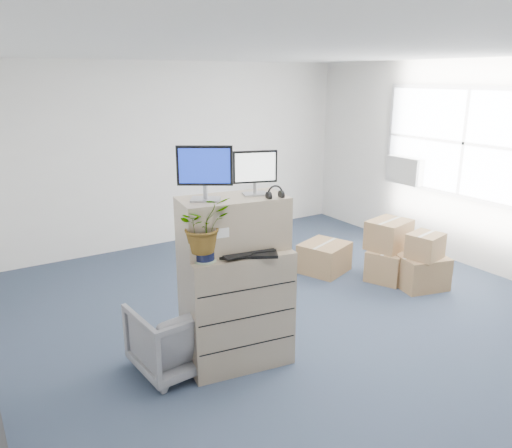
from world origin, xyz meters
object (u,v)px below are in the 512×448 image
object	(u,v)px
monitor_left	(205,170)
monitor_right	(255,170)
water_bottle	(247,234)
filing_cabinet_lower	(236,306)
potted_plant	(204,231)
office_chair	(173,334)
keyboard	(246,253)

from	to	relation	value
monitor_left	monitor_right	bearing A→B (deg)	26.30
monitor_left	water_bottle	xyz separation A→B (m)	(0.36, -0.08, -0.60)
filing_cabinet_lower	water_bottle	distance (m)	0.68
monitor_left	water_bottle	size ratio (longest dim) A/B	1.85
potted_plant	office_chair	world-z (taller)	potted_plant
monitor_left	keyboard	bearing A→B (deg)	-10.46
monitor_left	potted_plant	world-z (taller)	monitor_left
monitor_left	potted_plant	xyz separation A→B (m)	(-0.11, -0.18, -0.47)
filing_cabinet_lower	potted_plant	bearing A→B (deg)	-155.88
filing_cabinet_lower	keyboard	world-z (taller)	keyboard
filing_cabinet_lower	monitor_right	size ratio (longest dim) A/B	2.79
potted_plant	office_chair	xyz separation A→B (m)	(-0.20, 0.27, -1.01)
filing_cabinet_lower	office_chair	size ratio (longest dim) A/B	1.57
monitor_left	office_chair	xyz separation A→B (m)	(-0.31, 0.10, -1.48)
filing_cabinet_lower	keyboard	size ratio (longest dim) A/B	2.08
potted_plant	water_bottle	bearing A→B (deg)	11.63
office_chair	monitor_left	bearing A→B (deg)	158.08
monitor_left	water_bottle	bearing A→B (deg)	20.34
water_bottle	office_chair	size ratio (longest dim) A/B	0.36
keyboard	office_chair	xyz separation A→B (m)	(-0.57, 0.34, -0.76)
monitor_left	office_chair	bearing A→B (deg)	-164.38
filing_cabinet_lower	potted_plant	size ratio (longest dim) A/B	2.27
keyboard	potted_plant	bearing A→B (deg)	-161.41
filing_cabinet_lower	water_bottle	world-z (taller)	water_bottle
monitor_left	monitor_right	distance (m)	0.47
monitor_left	filing_cabinet_lower	bearing A→B (deg)	14.66
monitor_right	keyboard	distance (m)	0.73
keyboard	office_chair	distance (m)	1.01
monitor_right	water_bottle	distance (m)	0.57
monitor_left	keyboard	distance (m)	0.80
keyboard	water_bottle	xyz separation A→B (m)	(0.10, 0.16, 0.11)
monitor_right	filing_cabinet_lower	bearing A→B (deg)	-155.15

